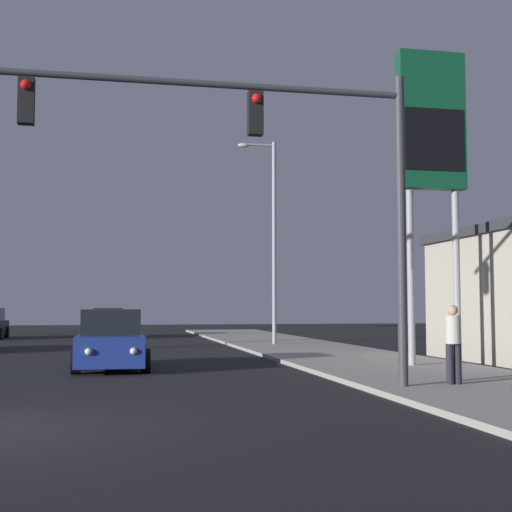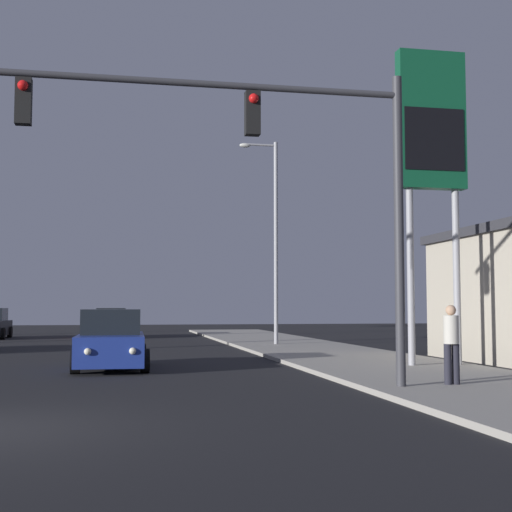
# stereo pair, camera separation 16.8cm
# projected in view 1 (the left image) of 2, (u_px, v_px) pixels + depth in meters

# --- Properties ---
(sidewalk_right) EXTENTS (5.00, 60.00, 0.12)m
(sidewalk_right) POSITION_uv_depth(u_px,v_px,m) (367.00, 362.00, 21.71)
(sidewalk_right) COLOR #9E998E
(sidewalk_right) RESTS_ON ground
(car_red) EXTENTS (2.04, 4.33, 1.68)m
(car_red) POSITION_uv_depth(u_px,v_px,m) (108.00, 324.00, 40.49)
(car_red) COLOR maroon
(car_red) RESTS_ON ground
(car_blue) EXTENTS (2.04, 4.33, 1.68)m
(car_blue) POSITION_uv_depth(u_px,v_px,m) (111.00, 342.00, 20.06)
(car_blue) COLOR navy
(car_blue) RESTS_ON ground
(traffic_light_mast) EXTENTS (9.01, 0.36, 6.50)m
(traffic_light_mast) POSITION_uv_depth(u_px,v_px,m) (276.00, 156.00, 14.47)
(traffic_light_mast) COLOR #38383D
(traffic_light_mast) RESTS_ON sidewalk_right
(street_lamp) EXTENTS (1.74, 0.24, 9.00)m
(street_lamp) POSITION_uv_depth(u_px,v_px,m) (271.00, 231.00, 31.64)
(street_lamp) COLOR #99999E
(street_lamp) RESTS_ON sidewalk_right
(gas_station_sign) EXTENTS (2.00, 0.42, 9.00)m
(gas_station_sign) POSITION_uv_depth(u_px,v_px,m) (431.00, 138.00, 20.50)
(gas_station_sign) COLOR #99999E
(gas_station_sign) RESTS_ON sidewalk_right
(pedestrian_on_sidewalk) EXTENTS (0.34, 0.32, 1.67)m
(pedestrian_on_sidewalk) POSITION_uv_depth(u_px,v_px,m) (453.00, 341.00, 15.09)
(pedestrian_on_sidewalk) COLOR #23232D
(pedestrian_on_sidewalk) RESTS_ON sidewalk_right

